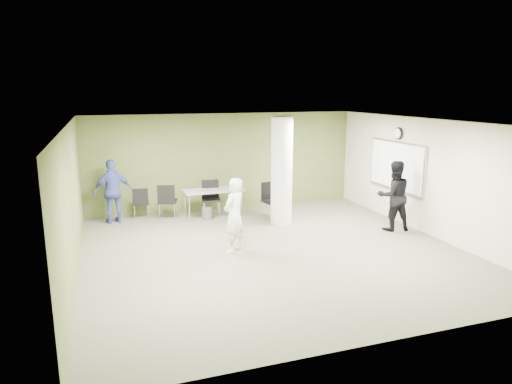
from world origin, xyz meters
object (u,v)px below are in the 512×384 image
object	(u,v)px
man_black	(394,196)
man_blue	(113,191)
woman_white	(234,215)
chair_back_left	(141,201)
folding_table	(213,191)

from	to	relation	value
man_black	man_blue	distance (m)	7.22
man_blue	woman_white	bearing A→B (deg)	114.37
chair_back_left	man_black	xyz separation A→B (m)	(5.90, -3.09, 0.38)
chair_back_left	man_black	size ratio (longest dim) A/B	0.49
woman_white	man_blue	bearing A→B (deg)	-91.73
man_blue	chair_back_left	bearing A→B (deg)	-178.80
chair_back_left	man_blue	distance (m)	0.80
woman_white	man_black	size ratio (longest dim) A/B	0.93
folding_table	chair_back_left	xyz separation A→B (m)	(-1.93, 0.43, -0.22)
woman_white	man_black	distance (m)	4.22
woman_white	man_blue	distance (m)	4.00
man_blue	folding_table	bearing A→B (deg)	162.00
chair_back_left	man_black	distance (m)	6.67
woman_white	man_blue	xyz separation A→B (m)	(-2.40, 3.20, 0.03)
chair_back_left	woman_white	distance (m)	3.78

